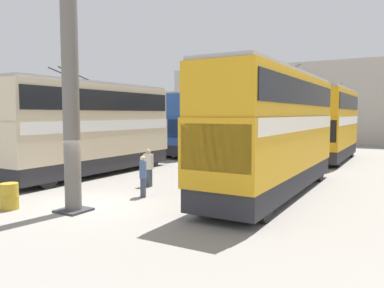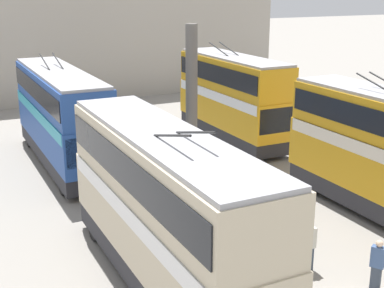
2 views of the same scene
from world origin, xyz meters
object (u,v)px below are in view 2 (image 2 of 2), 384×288
object	(u,v)px
bus_left_far	(233,94)
person_aisle_midway	(309,245)
bus_right_far	(61,112)
bus_right_mid	(164,202)
person_aisle_foreground	(377,264)

from	to	relation	value
bus_left_far	person_aisle_midway	size ratio (longest dim) A/B	5.33
bus_left_far	bus_right_far	world-z (taller)	bus_left_far
bus_left_far	bus_right_mid	distance (m)	16.78
bus_right_mid	person_aisle_foreground	bearing A→B (deg)	-118.06
bus_right_mid	bus_right_far	xyz separation A→B (m)	(13.43, 0.00, -0.03)
bus_left_far	person_aisle_foreground	distance (m)	17.10
bus_right_mid	person_aisle_foreground	size ratio (longest dim) A/B	6.50
bus_left_far	bus_right_far	xyz separation A→B (m)	(0.16, 10.27, -0.09)
bus_right_far	bus_left_far	bearing A→B (deg)	-90.91
bus_right_mid	person_aisle_midway	size ratio (longest dim) A/B	6.26
bus_left_far	bus_right_far	size ratio (longest dim) A/B	0.82
person_aisle_foreground	bus_left_far	bearing A→B (deg)	43.91
bus_left_far	person_aisle_foreground	xyz separation A→B (m)	(-16.39, 4.42, -2.05)
bus_right_mid	bus_right_far	distance (m)	13.43
bus_right_far	person_aisle_midway	world-z (taller)	bus_right_far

